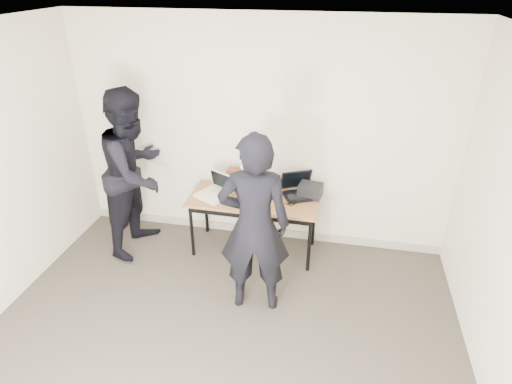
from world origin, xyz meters
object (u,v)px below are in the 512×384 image
(desk, at_px, (254,203))
(leather_satchel, at_px, (243,179))
(laptop_center, at_px, (250,195))
(laptop_right, at_px, (299,190))
(person_observer, at_px, (135,172))
(equipment_box, at_px, (310,190))
(laptop_beige, at_px, (214,192))
(person_typist, at_px, (254,226))

(desk, bearing_deg, leather_satchel, 129.01)
(laptop_center, height_order, leather_satchel, leather_satchel)
(laptop_center, relative_size, leather_satchel, 1.06)
(laptop_center, height_order, laptop_right, laptop_right)
(desk, relative_size, laptop_right, 3.11)
(person_observer, bearing_deg, laptop_center, -78.71)
(desk, height_order, laptop_right, laptop_right)
(leather_satchel, height_order, equipment_box, leather_satchel)
(desk, xyz_separation_m, laptop_right, (0.49, 0.20, 0.12))
(laptop_right, relative_size, person_observer, 0.25)
(desk, relative_size, equipment_box, 5.74)
(laptop_beige, relative_size, person_typist, 0.24)
(desk, height_order, person_typist, person_typist)
(laptop_beige, distance_m, person_typist, 1.11)
(laptop_right, relative_size, equipment_box, 1.85)
(desk, relative_size, leather_satchel, 4.19)
(leather_satchel, xyz_separation_m, person_typist, (0.38, -1.13, 0.09))
(leather_satchel, relative_size, equipment_box, 1.37)
(laptop_beige, relative_size, leather_satchel, 1.25)
(laptop_right, bearing_deg, person_observer, 164.42)
(desk, bearing_deg, equipment_box, 17.67)
(desk, bearing_deg, laptop_beige, -176.63)
(leather_satchel, bearing_deg, laptop_center, -59.06)
(leather_satchel, xyz_separation_m, person_observer, (-1.20, -0.35, 0.14))
(laptop_right, xyz_separation_m, person_typist, (-0.30, -1.10, 0.15))
(equipment_box, xyz_separation_m, person_typist, (-0.43, -1.09, 0.14))
(equipment_box, distance_m, person_observer, 2.04)
(laptop_center, bearing_deg, leather_satchel, 102.12)
(equipment_box, bearing_deg, laptop_center, -163.12)
(laptop_beige, bearing_deg, laptop_right, 40.87)
(laptop_beige, bearing_deg, laptop_center, 29.22)
(desk, bearing_deg, laptop_center, -163.34)
(equipment_box, height_order, person_typist, person_typist)
(desk, distance_m, equipment_box, 0.67)
(laptop_right, xyz_separation_m, person_observer, (-1.87, -0.33, 0.21))
(laptop_center, xyz_separation_m, equipment_box, (0.67, 0.20, 0.02))
(leather_satchel, bearing_deg, person_typist, -71.57)
(leather_satchel, relative_size, person_observer, 0.18)
(laptop_right, height_order, person_observer, person_observer)
(person_observer, bearing_deg, desk, -78.41)
(equipment_box, bearing_deg, desk, -163.06)
(laptop_right, bearing_deg, laptop_beige, 167.55)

